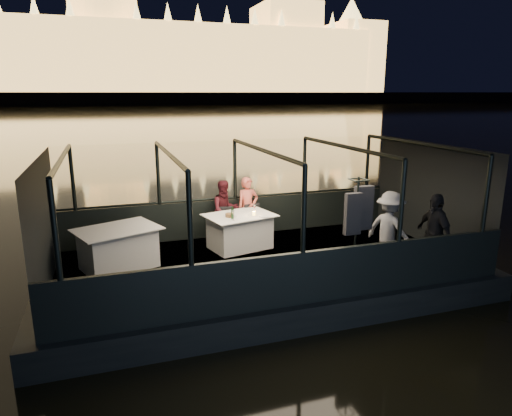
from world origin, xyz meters
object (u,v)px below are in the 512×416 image
object	(u,v)px
chair_port_left	(227,224)
passenger_stripe	(390,225)
dining_table_aft	(118,249)
coat_stand	(356,233)
chair_port_right	(254,221)
person_woman_coral	(248,207)
wine_bottle	(232,212)
dining_table_central	(240,231)
passenger_dark	(434,231)
person_man_maroon	(225,208)

from	to	relation	value
chair_port_left	passenger_stripe	bearing A→B (deg)	-38.48
dining_table_aft	chair_port_left	bearing A→B (deg)	19.29
coat_stand	chair_port_left	bearing A→B (deg)	121.10
chair_port_right	coat_stand	size ratio (longest dim) A/B	0.42
chair_port_right	person_woman_coral	distance (m)	0.41
wine_bottle	dining_table_central	bearing A→B (deg)	50.14
dining_table_central	chair_port_right	distance (m)	0.67
passenger_dark	dining_table_central	bearing A→B (deg)	-128.15
chair_port_right	person_woman_coral	xyz separation A→B (m)	(-0.07, 0.27, 0.30)
dining_table_central	wine_bottle	world-z (taller)	wine_bottle
dining_table_central	chair_port_right	world-z (taller)	chair_port_right
chair_port_right	wine_bottle	size ratio (longest dim) A/B	2.91
person_woman_coral	passenger_dark	world-z (taller)	passenger_dark
dining_table_aft	passenger_stripe	xyz separation A→B (m)	(5.09, -1.60, 0.47)
dining_table_central	person_man_maroon	distance (m)	0.82
dining_table_central	person_woman_coral	size ratio (longest dim) A/B	1.00
person_woman_coral	passenger_stripe	world-z (taller)	passenger_stripe
chair_port_right	wine_bottle	distance (m)	1.13
passenger_stripe	person_man_maroon	bearing A→B (deg)	21.72
chair_port_left	passenger_stripe	distance (m)	3.65
person_man_maroon	passenger_stripe	world-z (taller)	passenger_stripe
chair_port_right	person_man_maroon	xyz separation A→B (m)	(-0.63, 0.27, 0.30)
chair_port_left	passenger_dark	bearing A→B (deg)	-38.60
dining_table_central	chair_port_right	xyz separation A→B (m)	(0.49, 0.45, 0.06)
dining_table_aft	chair_port_left	world-z (taller)	chair_port_left
dining_table_aft	chair_port_right	size ratio (longest dim) A/B	1.86
person_woman_coral	passenger_dark	size ratio (longest dim) A/B	0.92
person_woman_coral	passenger_dark	xyz separation A→B (m)	(2.67, -3.27, 0.10)
dining_table_central	chair_port_left	xyz separation A→B (m)	(-0.18, 0.45, 0.06)
chair_port_left	chair_port_right	bearing A→B (deg)	3.97
dining_table_aft	coat_stand	size ratio (longest dim) A/B	0.79
chair_port_left	chair_port_right	xyz separation A→B (m)	(0.67, 0.00, 0.00)
person_woman_coral	wine_bottle	xyz separation A→B (m)	(-0.65, -1.01, 0.17)
chair_port_left	passenger_stripe	xyz separation A→B (m)	(2.67, -2.45, 0.40)
chair_port_left	wine_bottle	size ratio (longest dim) A/B	2.85
person_man_maroon	passenger_dark	distance (m)	4.59
dining_table_central	passenger_stripe	world-z (taller)	passenger_stripe
coat_stand	person_man_maroon	distance (m)	3.50
person_woman_coral	passenger_dark	distance (m)	4.22
chair_port_right	person_woman_coral	world-z (taller)	person_woman_coral
passenger_stripe	dining_table_aft	bearing A→B (deg)	50.18
chair_port_left	person_woman_coral	bearing A→B (deg)	28.22
dining_table_aft	dining_table_central	bearing A→B (deg)	8.67
person_woman_coral	passenger_dark	bearing A→B (deg)	-58.49
chair_port_left	chair_port_right	distance (m)	0.67
passenger_stripe	passenger_dark	world-z (taller)	passenger_dark
wine_bottle	coat_stand	bearing A→B (deg)	-49.86
dining_table_aft	passenger_dark	size ratio (longest dim) A/B	0.97
chair_port_right	passenger_stripe	xyz separation A→B (m)	(2.00, -2.45, 0.40)
coat_stand	passenger_stripe	bearing A→B (deg)	20.50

